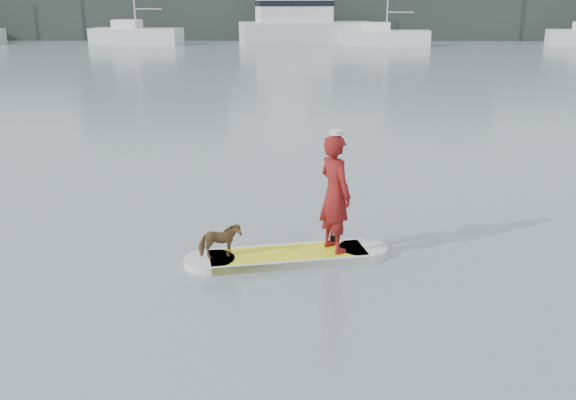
{
  "coord_description": "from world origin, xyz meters",
  "views": [
    {
      "loc": [
        3.84,
        -9.89,
        4.05
      ],
      "look_at": [
        3.74,
        -0.42,
        1.0
      ],
      "focal_mm": 40.0,
      "sensor_mm": 36.0,
      "label": 1
    }
  ],
  "objects_px": {
    "paddleboard": "(288,256)",
    "sailboat_e": "(385,37)",
    "dog": "(220,241)",
    "sailboat_c": "(136,35)",
    "motor_yacht_a": "(301,21)",
    "paddler": "(335,193)"
  },
  "relations": [
    {
      "from": "paddleboard",
      "to": "sailboat_e",
      "type": "xyz_separation_m",
      "value": [
        7.51,
        44.73,
        0.67
      ]
    },
    {
      "from": "dog",
      "to": "sailboat_c",
      "type": "xyz_separation_m",
      "value": [
        -12.2,
        45.8,
        0.4
      ]
    },
    {
      "from": "sailboat_e",
      "to": "motor_yacht_a",
      "type": "distance_m",
      "value": 7.19
    },
    {
      "from": "paddleboard",
      "to": "sailboat_e",
      "type": "height_order",
      "value": "sailboat_e"
    },
    {
      "from": "motor_yacht_a",
      "to": "sailboat_c",
      "type": "bearing_deg",
      "value": 171.32
    },
    {
      "from": "paddler",
      "to": "sailboat_e",
      "type": "bearing_deg",
      "value": -39.79
    },
    {
      "from": "sailboat_c",
      "to": "sailboat_e",
      "type": "bearing_deg",
      "value": 6.31
    },
    {
      "from": "paddler",
      "to": "motor_yacht_a",
      "type": "xyz_separation_m",
      "value": [
        -0.15,
        46.17,
        0.81
      ]
    },
    {
      "from": "sailboat_c",
      "to": "sailboat_e",
      "type": "relative_size",
      "value": 1.05
    },
    {
      "from": "paddler",
      "to": "sailboat_e",
      "type": "height_order",
      "value": "sailboat_e"
    },
    {
      "from": "sailboat_c",
      "to": "sailboat_e",
      "type": "height_order",
      "value": "sailboat_c"
    },
    {
      "from": "sailboat_c",
      "to": "dog",
      "type": "bearing_deg",
      "value": -66.42
    },
    {
      "from": "dog",
      "to": "sailboat_c",
      "type": "distance_m",
      "value": 47.4
    },
    {
      "from": "paddleboard",
      "to": "dog",
      "type": "bearing_deg",
      "value": 180.0
    },
    {
      "from": "dog",
      "to": "sailboat_e",
      "type": "bearing_deg",
      "value": -30.11
    },
    {
      "from": "paddleboard",
      "to": "motor_yacht_a",
      "type": "xyz_separation_m",
      "value": [
        0.59,
        46.32,
        1.81
      ]
    },
    {
      "from": "paddleboard",
      "to": "motor_yacht_a",
      "type": "height_order",
      "value": "motor_yacht_a"
    },
    {
      "from": "dog",
      "to": "sailboat_c",
      "type": "relative_size",
      "value": 0.06
    },
    {
      "from": "sailboat_e",
      "to": "motor_yacht_a",
      "type": "height_order",
      "value": "sailboat_e"
    },
    {
      "from": "paddler",
      "to": "sailboat_c",
      "type": "bearing_deg",
      "value": -14.04
    },
    {
      "from": "sailboat_e",
      "to": "dog",
      "type": "bearing_deg",
      "value": -93.64
    },
    {
      "from": "paddler",
      "to": "motor_yacht_a",
      "type": "relative_size",
      "value": 0.16
    }
  ]
}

